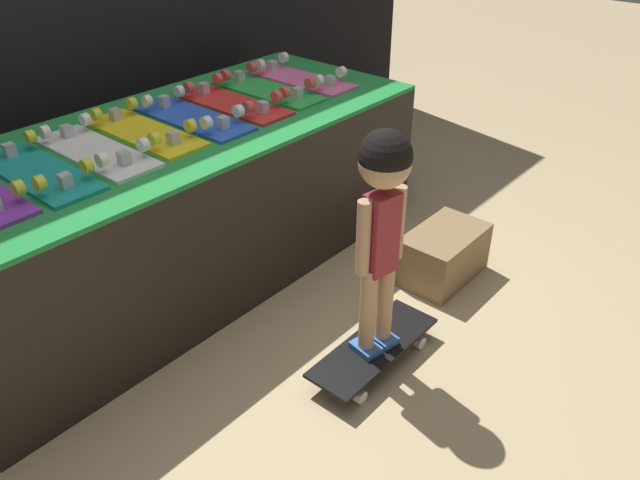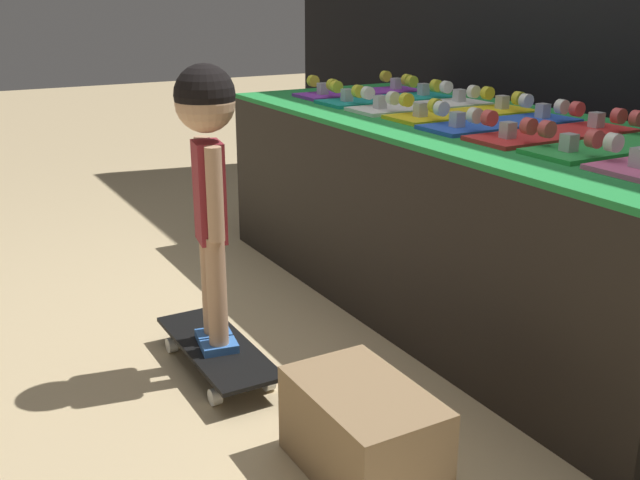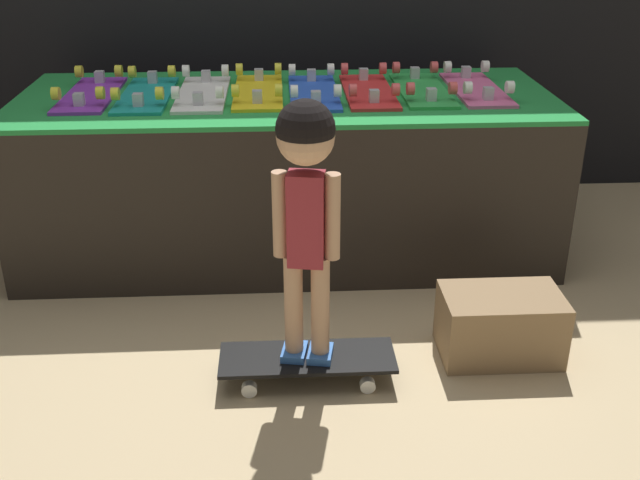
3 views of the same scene
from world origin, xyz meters
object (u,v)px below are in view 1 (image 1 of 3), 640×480
(skateboard_teal_on_rack, at_px, (37,170))
(skateboard_on_floor, at_px, (374,349))
(child, at_px, (382,204))
(skateboard_pink_on_rack, at_px, (300,77))
(skateboard_white_on_rack, at_px, (95,149))
(skateboard_blue_on_rack, at_px, (193,116))
(storage_box, at_px, (443,254))
(skateboard_yellow_on_rack, at_px, (144,131))
(skateboard_green_on_rack, at_px, (268,89))
(skateboard_red_on_rack, at_px, (233,102))

(skateboard_teal_on_rack, xyz_separation_m, skateboard_on_floor, (0.65, -1.08, -0.67))
(skateboard_on_floor, bearing_deg, child, 0.00)
(skateboard_teal_on_rack, distance_m, skateboard_on_floor, 1.43)
(skateboard_pink_on_rack, relative_size, child, 0.68)
(skateboard_on_floor, bearing_deg, skateboard_white_on_rack, 110.46)
(skateboard_teal_on_rack, relative_size, skateboard_blue_on_rack, 1.00)
(skateboard_white_on_rack, relative_size, child, 0.68)
(skateboard_white_on_rack, bearing_deg, storage_box, -41.41)
(skateboard_yellow_on_rack, height_order, skateboard_green_on_rack, same)
(skateboard_teal_on_rack, xyz_separation_m, skateboard_white_on_rack, (0.24, 0.01, 0.00))
(skateboard_teal_on_rack, height_order, skateboard_blue_on_rack, same)
(skateboard_white_on_rack, relative_size, skateboard_on_floor, 1.01)
(skateboard_white_on_rack, height_order, storage_box, skateboard_white_on_rack)
(skateboard_yellow_on_rack, bearing_deg, skateboard_blue_on_rack, -5.61)
(child, bearing_deg, skateboard_red_on_rack, 83.71)
(skateboard_yellow_on_rack, xyz_separation_m, skateboard_red_on_rack, (0.48, -0.02, 0.00))
(skateboard_yellow_on_rack, bearing_deg, skateboard_white_on_rack, -175.61)
(skateboard_teal_on_rack, distance_m, skateboard_blue_on_rack, 0.72)
(skateboard_red_on_rack, relative_size, skateboard_pink_on_rack, 1.00)
(skateboard_pink_on_rack, bearing_deg, skateboard_teal_on_rack, -179.15)
(skateboard_on_floor, bearing_deg, skateboard_pink_on_rack, 54.07)
(skateboard_red_on_rack, relative_size, skateboard_on_floor, 1.01)
(skateboard_yellow_on_rack, distance_m, skateboard_on_floor, 1.30)
(skateboard_blue_on_rack, bearing_deg, skateboard_white_on_rack, 179.39)
(skateboard_blue_on_rack, height_order, skateboard_green_on_rack, same)
(skateboard_white_on_rack, bearing_deg, skateboard_on_floor, -69.54)
(skateboard_blue_on_rack, xyz_separation_m, skateboard_pink_on_rack, (0.72, 0.02, 0.00))
(skateboard_green_on_rack, distance_m, storage_box, 1.17)
(skateboard_yellow_on_rack, xyz_separation_m, skateboard_on_floor, (0.16, -1.11, -0.67))
(skateboard_white_on_rack, xyz_separation_m, storage_box, (1.10, -0.97, -0.62))
(skateboard_blue_on_rack, bearing_deg, storage_box, -57.31)
(skateboard_teal_on_rack, relative_size, skateboard_on_floor, 1.01)
(skateboard_blue_on_rack, height_order, storage_box, skateboard_blue_on_rack)
(skateboard_red_on_rack, xyz_separation_m, storage_box, (0.38, -0.98, -0.62))
(skateboard_green_on_rack, relative_size, skateboard_pink_on_rack, 1.00)
(skateboard_teal_on_rack, bearing_deg, skateboard_red_on_rack, 0.43)
(skateboard_yellow_on_rack, distance_m, skateboard_red_on_rack, 0.48)
(skateboard_white_on_rack, bearing_deg, skateboard_teal_on_rack, -178.71)
(skateboard_on_floor, bearing_deg, storage_box, 9.33)
(skateboard_yellow_on_rack, relative_size, skateboard_green_on_rack, 1.00)
(skateboard_yellow_on_rack, xyz_separation_m, skateboard_blue_on_rack, (0.24, -0.02, 0.00))
(skateboard_green_on_rack, bearing_deg, skateboard_on_floor, -116.91)
(skateboard_teal_on_rack, relative_size, child, 0.68)
(skateboard_red_on_rack, relative_size, skateboard_green_on_rack, 1.00)
(skateboard_white_on_rack, xyz_separation_m, skateboard_red_on_rack, (0.72, 0.00, 0.00))
(skateboard_white_on_rack, xyz_separation_m, skateboard_blue_on_rack, (0.48, -0.01, 0.00))
(skateboard_green_on_rack, bearing_deg, storage_box, -81.98)
(skateboard_green_on_rack, distance_m, skateboard_on_floor, 1.40)
(skateboard_blue_on_rack, height_order, child, child)
(skateboard_blue_on_rack, bearing_deg, skateboard_teal_on_rack, -179.98)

